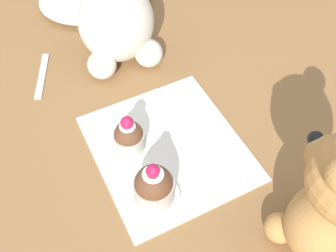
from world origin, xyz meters
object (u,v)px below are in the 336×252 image
(teddy_bear_cream, at_px, (114,1))
(cupcake_near_cream_bear, at_px, (129,136))
(saucer_plate, at_px, (154,197))
(teaspoon, at_px, (42,75))
(cupcake_near_tan_bear, at_px, (154,186))

(teddy_bear_cream, height_order, cupcake_near_cream_bear, teddy_bear_cream)
(saucer_plate, bearing_deg, cupcake_near_cream_bear, 87.03)
(teddy_bear_cream, bearing_deg, teaspoon, 179.93)
(teddy_bear_cream, xyz_separation_m, cupcake_near_cream_bear, (-0.07, -0.20, -0.09))
(cupcake_near_tan_bear, height_order, teaspoon, cupcake_near_tan_bear)
(teddy_bear_cream, distance_m, cupcake_near_tan_bear, 0.32)
(saucer_plate, height_order, teaspoon, saucer_plate)
(teddy_bear_cream, height_order, teaspoon, teddy_bear_cream)
(cupcake_near_tan_bear, distance_m, teaspoon, 0.32)
(saucer_plate, distance_m, teaspoon, 0.32)
(saucer_plate, xyz_separation_m, cupcake_near_tan_bear, (-0.00, -0.00, 0.03))
(cupcake_near_tan_bear, bearing_deg, cupcake_near_cream_bear, 87.03)
(cupcake_near_cream_bear, bearing_deg, teaspoon, 110.23)
(cupcake_near_tan_bear, bearing_deg, teaspoon, 103.31)
(cupcake_near_cream_bear, height_order, cupcake_near_tan_bear, cupcake_near_tan_bear)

